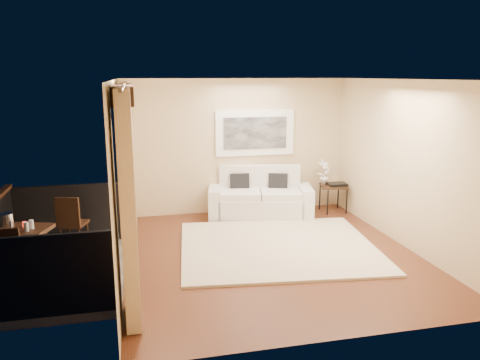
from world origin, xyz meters
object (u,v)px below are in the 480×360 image
object	(u,v)px
side_table	(334,188)
balcony_chair_far	(71,219)
sofa	(260,198)
balcony_chair_near	(2,263)
bistro_table	(20,236)
orchid	(324,172)
ice_bucket	(6,221)

from	to	relation	value
side_table	balcony_chair_far	world-z (taller)	balcony_chair_far
sofa	balcony_chair_far	bearing A→B (deg)	-149.18
side_table	balcony_chair_near	xyz separation A→B (m)	(-5.56, -2.90, 0.06)
sofa	bistro_table	bearing A→B (deg)	-136.35
balcony_chair_near	balcony_chair_far	bearing A→B (deg)	71.09
side_table	bistro_table	xyz separation A→B (m)	(-5.47, -2.33, 0.20)
balcony_chair_far	sofa	bearing A→B (deg)	-143.13
side_table	orchid	xyz separation A→B (m)	(-0.18, 0.10, 0.32)
orchid	sofa	bearing A→B (deg)	-179.59
balcony_chair_near	side_table	bearing A→B (deg)	26.04
orchid	bistro_table	size ratio (longest dim) A/B	0.63
sofa	orchid	distance (m)	1.44
bistro_table	balcony_chair_near	world-z (taller)	balcony_chair_near
side_table	balcony_chair_near	bearing A→B (deg)	-152.45
bistro_table	ice_bucket	world-z (taller)	ice_bucket
side_table	orchid	size ratio (longest dim) A/B	1.18
balcony_chair_far	bistro_table	bearing A→B (deg)	87.22
orchid	balcony_chair_far	size ratio (longest dim) A/B	0.59
balcony_chair_far	ice_bucket	world-z (taller)	ice_bucket
sofa	bistro_table	distance (m)	4.63
sofa	bistro_table	size ratio (longest dim) A/B	2.58
side_table	balcony_chair_far	xyz separation A→B (m)	(-4.99, -1.09, 0.01)
side_table	bistro_table	distance (m)	5.95
side_table	balcony_chair_near	world-z (taller)	balcony_chair_near
orchid	ice_bucket	world-z (taller)	orchid
side_table	sofa	bearing A→B (deg)	176.59
side_table	ice_bucket	world-z (taller)	ice_bucket
side_table	ice_bucket	xyz separation A→B (m)	(-5.64, -2.21, 0.38)
orchid	ice_bucket	xyz separation A→B (m)	(-5.46, -2.31, 0.06)
orchid	ice_bucket	distance (m)	5.93
sofa	side_table	bearing A→B (deg)	8.59
sofa	balcony_chair_far	distance (m)	3.66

